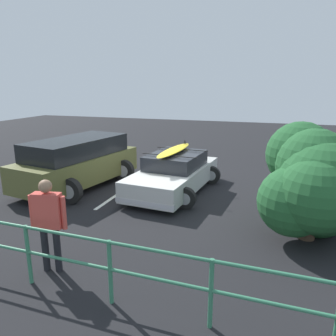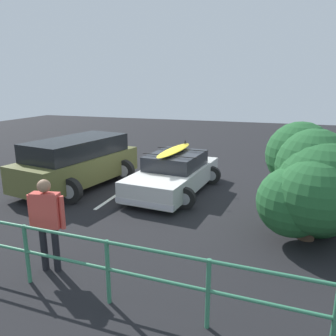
# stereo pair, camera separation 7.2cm
# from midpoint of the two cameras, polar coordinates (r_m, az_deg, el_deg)

# --- Properties ---
(ground_plane) EXTENTS (44.00, 44.00, 0.02)m
(ground_plane) POSITION_cam_midpoint_polar(r_m,az_deg,el_deg) (10.56, -0.26, -4.87)
(ground_plane) COLOR black
(ground_plane) RESTS_ON ground
(parking_stripe) EXTENTS (0.12, 4.60, 0.00)m
(parking_stripe) POSITION_cam_midpoint_polar(r_m,az_deg,el_deg) (11.54, -6.59, -3.21)
(parking_stripe) COLOR silver
(parking_stripe) RESTS_ON ground
(sedan_car) EXTENTS (2.69, 4.45, 1.54)m
(sedan_car) POSITION_cam_midpoint_polar(r_m,az_deg,el_deg) (10.82, 1.29, -0.94)
(sedan_car) COLOR silver
(sedan_car) RESTS_ON ground
(suv_car) EXTENTS (3.07, 4.87, 1.70)m
(suv_car) POSITION_cam_midpoint_polar(r_m,az_deg,el_deg) (11.64, -15.16, 1.06)
(suv_car) COLOR brown
(suv_car) RESTS_ON ground
(person_bystander) EXTENTS (0.70, 0.30, 1.82)m
(person_bystander) POSITION_cam_midpoint_polar(r_m,az_deg,el_deg) (6.50, -20.04, -8.05)
(person_bystander) COLOR black
(person_bystander) RESTS_ON ground
(railing_fence) EXTENTS (9.90, 0.35, 1.12)m
(railing_fence) POSITION_cam_midpoint_polar(r_m,az_deg,el_deg) (5.49, -10.12, -15.82)
(railing_fence) COLOR #387F5B
(railing_fence) RESTS_ON ground
(bush_near_left) EXTENTS (2.31, 2.98, 2.70)m
(bush_near_left) POSITION_cam_midpoint_polar(r_m,az_deg,el_deg) (8.06, 23.97, -2.52)
(bush_near_left) COLOR #4C3828
(bush_near_left) RESTS_ON ground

